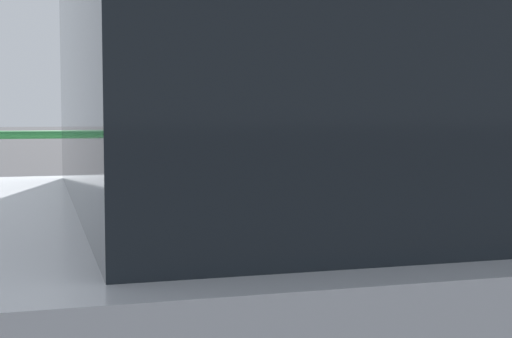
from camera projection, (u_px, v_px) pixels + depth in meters
name	position (u px, v px, depth m)	size (l,w,h in m)	color
sidewalk_curb	(246.00, 321.00, 4.53)	(36.00, 2.97, 0.15)	#ADA8A0
parking_meter	(326.00, 137.00, 3.53)	(0.15, 0.17, 1.53)	slate
pedestrian_at_meter	(188.00, 171.00, 3.43)	(0.65, 0.42, 1.63)	black
parked_sedan_silver	(463.00, 286.00, 1.98)	(4.60, 1.82, 1.76)	#B7BABF
background_railing	(199.00, 169.00, 5.78)	(24.06, 0.06, 1.06)	#1E602D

